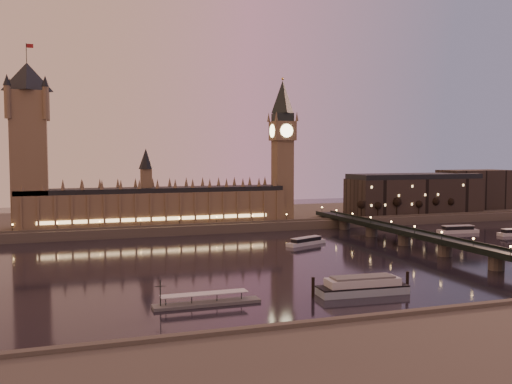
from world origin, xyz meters
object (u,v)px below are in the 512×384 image
cruise_boat_a (306,241)px  cruise_boat_b (458,230)px  moored_barge (363,286)px  pontoon_pier (206,302)px

cruise_boat_a → cruise_boat_b: size_ratio=0.99×
cruise_boat_a → moored_barge: size_ratio=0.70×
cruise_boat_b → moored_barge: (-146.91, -129.16, 0.88)m
cruise_boat_a → moored_barge: (-28.00, -117.09, 1.18)m
cruise_boat_b → pontoon_pier: (-208.27, -124.89, -1.20)m
cruise_boat_a → pontoon_pier: 143.92m
cruise_boat_b → moored_barge: 195.62m
cruise_boat_a → cruise_boat_b: cruise_boat_b is taller
moored_barge → pontoon_pier: pontoon_pier is taller
cruise_boat_b → pontoon_pier: bearing=-143.1°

